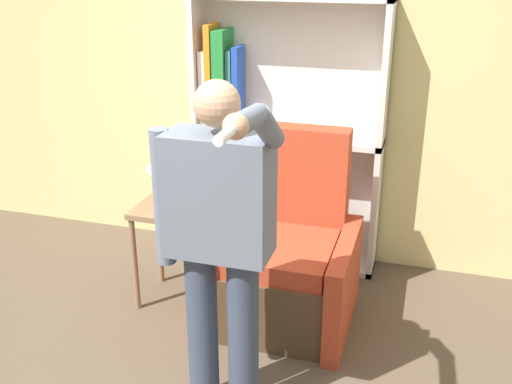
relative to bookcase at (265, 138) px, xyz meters
The scene contains 6 objects.
wall_back 0.50m from the bookcase, 95.63° to the left, with size 8.00×0.06×2.80m.
bookcase is the anchor object (origin of this frame).
armchair 0.99m from the bookcase, 65.26° to the right, with size 0.85×0.82×1.17m.
person_standing 1.68m from the bookcase, 81.29° to the right, with size 0.61×0.78×1.67m.
side_table 0.96m from the bookcase, 117.45° to the right, with size 0.42×0.42×0.67m.
table_lamp 0.88m from the bookcase, 117.45° to the right, with size 0.27×0.27×0.40m.
Camera 1 is at (1.12, -2.06, 2.16)m, focal length 42.00 mm.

